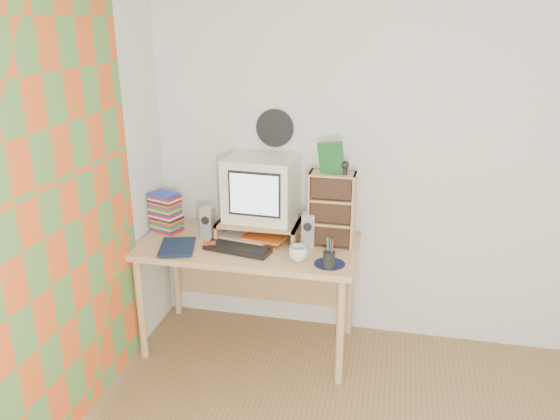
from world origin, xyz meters
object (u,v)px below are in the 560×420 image
at_px(mug, 298,254).
at_px(diary, 160,246).
at_px(crt_monitor, 261,188).
at_px(dvd_stack, 166,212).
at_px(cd_rack, 332,209).
at_px(desk, 251,258).
at_px(keyboard, 237,249).

xyz_separation_m(mug, diary, (-0.87, -0.02, -0.02)).
distance_m(crt_monitor, dvd_stack, 0.68).
distance_m(crt_monitor, cd_rack, 0.48).
height_order(crt_monitor, diary, crt_monitor).
relative_size(desk, keyboard, 3.35).
bearing_deg(diary, cd_rack, 0.81).
bearing_deg(crt_monitor, dvd_stack, -171.53).
xyz_separation_m(crt_monitor, keyboard, (-0.08, -0.28, -0.31)).
relative_size(crt_monitor, cd_rack, 0.91).
bearing_deg(dvd_stack, crt_monitor, 24.48).
bearing_deg(crt_monitor, diary, -143.83).
bearing_deg(mug, dvd_stack, 163.44).
height_order(crt_monitor, cd_rack, crt_monitor).
distance_m(keyboard, diary, 0.49).
bearing_deg(dvd_stack, keyboard, -2.46).
bearing_deg(keyboard, crt_monitor, 84.67).
distance_m(cd_rack, diary, 1.09).
height_order(mug, diary, mug).
bearing_deg(desk, mug, -35.29).
xyz_separation_m(cd_rack, diary, (-1.03, -0.30, -0.21)).
relative_size(desk, mug, 12.07).
distance_m(keyboard, mug, 0.40).
xyz_separation_m(keyboard, dvd_stack, (-0.57, 0.23, 0.12)).
bearing_deg(diary, dvd_stack, 90.40).
xyz_separation_m(dvd_stack, cd_rack, (1.12, -0.00, 0.10)).
distance_m(desk, crt_monitor, 0.47).
relative_size(dvd_stack, diary, 1.04).
bearing_deg(diary, mug, -14.36).
xyz_separation_m(desk, mug, (0.36, -0.26, 0.18)).
relative_size(desk, diary, 5.46).
xyz_separation_m(cd_rack, mug, (-0.16, -0.28, -0.19)).
bearing_deg(mug, crt_monitor, 132.14).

